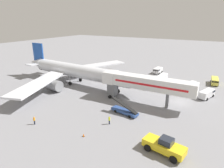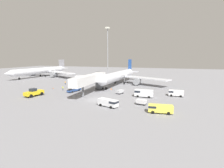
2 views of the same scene
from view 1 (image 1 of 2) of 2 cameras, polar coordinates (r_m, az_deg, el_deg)
name	(u,v)px [view 1 (image 1 of 2)]	position (r m, az deg, el deg)	size (l,w,h in m)	color
ground_plane	(180,102)	(48.77, 19.25, -5.00)	(300.00, 300.00, 0.00)	gray
airplane_at_gate	(76,71)	(59.06, -10.52, 3.67)	(45.21, 44.06, 11.00)	silver
jet_bridge	(142,83)	(44.69, 8.67, 0.28)	(3.48, 21.38, 6.45)	silver
pushback_tug	(164,146)	(30.44, 14.99, -17.06)	(3.40, 6.36, 2.55)	yellow
belt_loader_truck	(125,111)	(40.41, 3.72, -7.74)	(2.65, 6.12, 2.95)	#2D4C8E
service_van_rear_right	(162,78)	(61.91, 14.42, 1.69)	(5.61, 2.26, 2.31)	white
service_van_outer_left	(207,93)	(53.71, 26.01, -2.47)	(5.66, 3.48, 1.89)	white
service_van_far_center	(215,81)	(65.60, 27.80, 0.83)	(5.47, 2.44, 1.88)	#E5DB4C
service_van_far_left	(158,70)	(72.02, 13.21, 3.94)	(4.62, 2.57, 1.94)	white
baggage_cart_far_right	(145,86)	(55.22, 9.75, -0.65)	(2.21, 2.90, 1.31)	#38383D
baggage_cart_near_right	(192,84)	(61.26, 22.41, 0.13)	(2.79, 1.95, 1.36)	#38383D
ground_crew_worker_foreground	(34,120)	(39.26, -21.76, -9.77)	(0.43, 0.43, 1.62)	#1E2333
ground_crew_worker_midground	(109,120)	(36.61, -0.78, -10.44)	(0.31, 0.31, 1.62)	#1E2333
safety_cone_alpha	(83,135)	(33.79, -8.32, -14.52)	(0.36, 0.36, 0.55)	black
safety_cone_bravo	(118,89)	(53.19, 1.80, -1.57)	(0.46, 0.46, 0.71)	black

